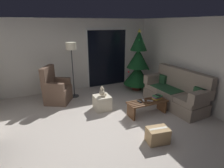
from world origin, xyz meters
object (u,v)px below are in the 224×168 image
at_px(couch, 176,93).
at_px(cell_phone, 158,95).
at_px(christmas_tree, 138,64).
at_px(floor_lamp, 71,52).
at_px(cardboard_box_taped_mid_floor, 158,135).
at_px(remote_silver, 150,101).
at_px(ottoman, 102,103).
at_px(teddy_bear_cream, 102,92).
at_px(remote_white, 143,100).
at_px(coffee_table, 147,105).
at_px(remote_black, 139,101).
at_px(armchair, 56,90).
at_px(book_stack, 157,97).

relative_size(couch, cell_phone, 13.75).
height_order(christmas_tree, floor_lamp, christmas_tree).
xyz_separation_m(cell_phone, cardboard_box_taped_mid_floor, (-0.81, -1.09, -0.34)).
bearing_deg(remote_silver, ottoman, -93.16).
xyz_separation_m(remote_silver, teddy_bear_cream, (-1.04, 0.79, 0.13)).
distance_m(remote_white, cell_phone, 0.43).
bearing_deg(coffee_table, ottoman, 142.43).
distance_m(remote_black, christmas_tree, 2.05).
distance_m(remote_silver, cell_phone, 0.30).
relative_size(remote_white, ottoman, 0.35).
bearing_deg(christmas_tree, armchair, 179.11).
bearing_deg(cardboard_box_taped_mid_floor, floor_lamp, 108.23).
bearing_deg(teddy_bear_cream, christmas_tree, 29.77).
height_order(remote_white, armchair, armchair).
bearing_deg(ottoman, teddy_bear_cream, -37.57).
distance_m(couch, coffee_table, 1.09).
height_order(coffee_table, ottoman, ottoman).
bearing_deg(coffee_table, remote_silver, -25.33).
height_order(remote_white, cell_phone, cell_phone).
distance_m(book_stack, armchair, 3.01).
relative_size(remote_black, cardboard_box_taped_mid_floor, 0.32).
xyz_separation_m(couch, teddy_bear_cream, (-2.06, 0.63, 0.13)).
distance_m(coffee_table, remote_black, 0.27).
xyz_separation_m(cell_phone, floor_lamp, (-1.84, 2.01, 1.01)).
bearing_deg(teddy_bear_cream, armchair, 136.89).
bearing_deg(book_stack, remote_white, 172.84).
xyz_separation_m(couch, remote_white, (-1.16, -0.06, -0.00)).
height_order(cell_phone, armchair, armchair).
xyz_separation_m(remote_black, cardboard_box_taped_mid_floor, (-0.26, -1.13, -0.24)).
relative_size(armchair, ottoman, 2.57).
bearing_deg(ottoman, remote_white, -37.34).
xyz_separation_m(floor_lamp, ottoman, (0.51, -1.26, -1.30)).
bearing_deg(cell_phone, teddy_bear_cream, 126.88).
height_order(floor_lamp, teddy_bear_cream, floor_lamp).
height_order(coffee_table, floor_lamp, floor_lamp).
height_order(remote_white, floor_lamp, floor_lamp).
bearing_deg(remote_black, teddy_bear_cream, 125.96).
bearing_deg(coffee_table, cardboard_box_taped_mid_floor, -114.03).
bearing_deg(armchair, cell_phone, -36.43).
xyz_separation_m(book_stack, teddy_bear_cream, (-1.31, 0.74, 0.09)).
bearing_deg(remote_white, floor_lamp, -33.78).
bearing_deg(remote_black, couch, -7.57).
xyz_separation_m(couch, remote_black, (-1.30, -0.08, -0.00)).
xyz_separation_m(remote_black, armchair, (-1.88, 1.76, 0.00)).
bearing_deg(book_stack, floor_lamp, 132.36).
height_order(cell_phone, cardboard_box_taped_mid_floor, cell_phone).
relative_size(christmas_tree, ottoman, 4.93).
bearing_deg(christmas_tree, book_stack, -104.28).
bearing_deg(couch, floor_lamp, 143.76).
bearing_deg(remote_black, coffee_table, -23.52).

